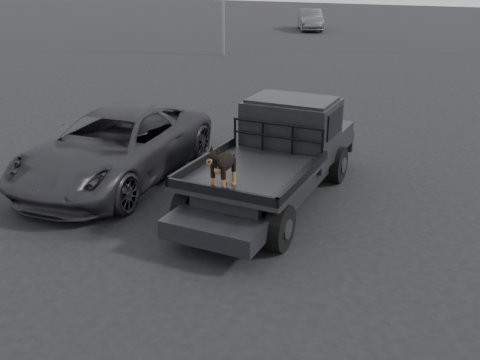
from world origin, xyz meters
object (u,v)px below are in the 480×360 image
at_px(flatbed_ute, 272,178).
at_px(dog, 223,166).
at_px(parked_suv, 116,146).
at_px(distant_car_a, 310,20).

height_order(flatbed_ute, dog, dog).
distance_m(flatbed_ute, dog, 1.98).
height_order(dog, parked_suv, dog).
height_order(parked_suv, distant_car_a, parked_suv).
xyz_separation_m(dog, parked_suv, (-3.26, 1.45, -0.57)).
distance_m(dog, distant_car_a, 31.53).
bearing_deg(flatbed_ute, distant_car_a, 107.34).
distance_m(dog, parked_suv, 3.61).
relative_size(flatbed_ute, dog, 7.30).
height_order(flatbed_ute, distant_car_a, distant_car_a).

